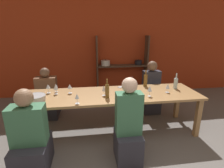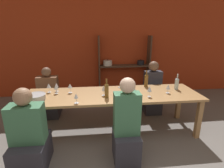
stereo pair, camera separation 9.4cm
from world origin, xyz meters
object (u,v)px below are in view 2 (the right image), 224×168
at_px(wine_glass_white_c, 76,96).
at_px(person_far_b, 49,99).
at_px(wine_bottle_dark, 146,80).
at_px(wine_glass_white_b, 134,89).
at_px(dining_table, 113,98).
at_px(shelf_unit, 124,74).
at_px(wine_glass_white_d, 168,87).
at_px(cell_phone, 122,87).
at_px(person_near_a, 126,131).
at_px(wine_bottle_amber, 177,83).
at_px(person_far_a, 152,93).
at_px(mixing_bowl, 36,97).
at_px(wine_glass_white_e, 150,89).
at_px(person_near_b, 30,140).
at_px(wine_glass_white_a, 104,88).
at_px(wine_glass_red_b, 56,87).
at_px(wine_glass_red_a, 57,85).
at_px(wine_glass_empty_a, 49,86).
at_px(wine_glass_empty_b, 70,86).
at_px(wine_bottle_green, 107,90).

height_order(wine_glass_white_c, person_far_b, person_far_b).
bearing_deg(wine_bottle_dark, wine_glass_white_b, -131.30).
bearing_deg(dining_table, shelf_unit, 73.94).
bearing_deg(wine_glass_white_d, wine_glass_white_c, -169.93).
height_order(cell_phone, person_near_a, person_near_a).
height_order(wine_bottle_amber, person_far_a, person_far_a).
relative_size(mixing_bowl, wine_glass_white_c, 1.97).
distance_m(wine_bottle_amber, wine_glass_white_e, 0.72).
bearing_deg(mixing_bowl, person_far_b, 92.56).
bearing_deg(person_near_b, person_near_a, -1.18).
height_order(wine_glass_white_a, person_far_a, person_far_a).
distance_m(wine_glass_white_c, wine_glass_red_b, 0.61).
bearing_deg(wine_glass_white_e, dining_table, 161.02).
bearing_deg(dining_table, wine_glass_white_c, -149.60).
bearing_deg(wine_glass_red_b, shelf_unit, 49.52).
relative_size(mixing_bowl, wine_glass_white_b, 2.21).
bearing_deg(wine_glass_white_c, shelf_unit, 63.14).
xyz_separation_m(wine_glass_red_a, wine_glass_white_b, (1.37, -0.29, -0.01)).
bearing_deg(wine_bottle_amber, dining_table, -174.43).
distance_m(wine_glass_empty_a, wine_glass_empty_b, 0.39).
xyz_separation_m(wine_bottle_green, wine_glass_red_b, (-0.87, 0.29, -0.01)).
bearing_deg(person_near_b, wine_bottle_dark, 29.59).
bearing_deg(dining_table, wine_bottle_dark, 25.44).
relative_size(wine_glass_empty_b, wine_glass_white_e, 0.91).
relative_size(shelf_unit, mixing_bowl, 5.37).
bearing_deg(wine_glass_empty_b, wine_bottle_dark, 7.72).
distance_m(shelf_unit, person_far_a, 1.28).
relative_size(dining_table, person_far_a, 2.59).
distance_m(wine_glass_white_e, person_near_b, 1.95).
bearing_deg(mixing_bowl, person_near_b, -84.98).
bearing_deg(mixing_bowl, wine_glass_red_a, 54.86).
xyz_separation_m(wine_bottle_green, cell_phone, (0.34, 0.52, -0.13)).
xyz_separation_m(wine_glass_white_b, wine_glass_white_c, (-0.97, -0.31, 0.01)).
bearing_deg(wine_bottle_dark, wine_glass_empty_a, -175.79).
xyz_separation_m(dining_table, wine_glass_white_e, (0.60, -0.21, 0.21)).
bearing_deg(wine_glass_white_a, person_far_a, 35.09).
bearing_deg(wine_glass_white_d, wine_glass_empty_a, 172.70).
bearing_deg(wine_bottle_amber, person_far_b, 164.74).
bearing_deg(cell_phone, wine_bottle_amber, -12.68).
relative_size(wine_glass_white_c, person_near_b, 0.14).
distance_m(wine_bottle_green, cell_phone, 0.63).
distance_m(person_far_a, person_far_b, 2.30).
bearing_deg(wine_glass_red_b, cell_phone, 10.58).
bearing_deg(wine_glass_red_b, wine_bottle_amber, -0.03).
xyz_separation_m(cell_phone, person_far_b, (-1.53, 0.47, -0.37)).
relative_size(dining_table, cell_phone, 18.68).
height_order(dining_table, wine_glass_white_a, wine_glass_white_a).
height_order(wine_bottle_green, wine_glass_white_c, wine_bottle_green).
distance_m(wine_bottle_amber, wine_glass_white_b, 0.88).
distance_m(wine_glass_white_c, wine_glass_white_d, 1.61).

